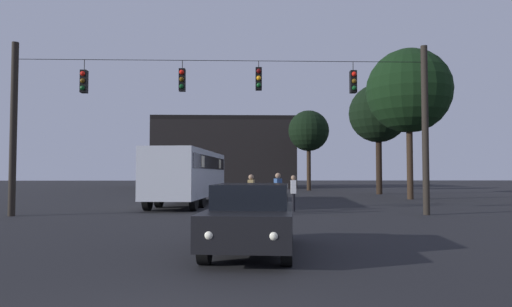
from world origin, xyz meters
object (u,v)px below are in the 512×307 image
tree_left_silhouette (309,131)px  tree_behind_building (378,114)px  tree_right_far (409,91)px  city_bus (189,172)px  pedestrian_crossing_left (278,191)px  car_near_right (252,216)px  pedestrian_crossing_center (293,191)px  pedestrian_crossing_right (251,192)px

tree_left_silhouette → tree_behind_building: tree_behind_building is taller
tree_left_silhouette → tree_right_far: size_ratio=0.80×
city_bus → pedestrian_crossing_left: (4.52, -6.36, -0.85)m
car_near_right → tree_left_silhouette: bearing=79.6°
pedestrian_crossing_center → pedestrian_crossing_right: size_ratio=0.97×
pedestrian_crossing_center → pedestrian_crossing_right: pedestrian_crossing_right is taller
pedestrian_crossing_left → pedestrian_crossing_center: pedestrian_crossing_left is taller
city_bus → pedestrian_crossing_right: size_ratio=6.52×
pedestrian_crossing_right → tree_right_far: bearing=44.3°
tree_behind_building → tree_left_silhouette: bearing=118.9°
car_near_right → pedestrian_crossing_right: bearing=89.0°
city_bus → car_near_right: size_ratio=2.50×
tree_behind_building → pedestrian_crossing_center: bearing=-118.4°
pedestrian_crossing_right → car_near_right: bearing=-91.0°
pedestrian_crossing_center → tree_behind_building: (9.24, 17.07, 5.91)m
pedestrian_crossing_left → tree_behind_building: bearing=61.7°
pedestrian_crossing_center → city_bus: bearing=139.1°
tree_right_far → car_near_right: bearing=-118.9°
pedestrian_crossing_right → city_bus: bearing=119.5°
pedestrian_crossing_left → tree_left_silhouette: tree_left_silhouette is taller
car_near_right → pedestrian_crossing_right: (0.16, 9.55, 0.18)m
pedestrian_crossing_center → tree_right_far: size_ratio=0.16×
city_bus → tree_left_silhouette: 23.59m
pedestrian_crossing_center → tree_right_far: tree_right_far is taller
pedestrian_crossing_right → pedestrian_crossing_center: bearing=33.3°
tree_left_silhouette → tree_right_far: tree_right_far is taller
car_near_right → tree_right_far: tree_right_far is taller
city_bus → car_near_right: bearing=-78.3°
city_bus → pedestrian_crossing_center: (5.37, -4.64, -0.92)m
tree_behind_building → car_near_right: bearing=-112.2°
tree_behind_building → tree_right_far: size_ratio=0.91×
pedestrian_crossing_center → car_near_right: bearing=-101.2°
pedestrian_crossing_right → tree_behind_building: bearing=58.6°
city_bus → pedestrian_crossing_left: 7.84m
pedestrian_crossing_right → tree_behind_building: 22.33m
pedestrian_crossing_center → tree_left_silhouette: (4.52, 25.63, 5.20)m
tree_left_silhouette → car_near_right: bearing=-100.4°
tree_behind_building → tree_right_far: (-0.18, -7.58, 0.56)m
pedestrian_crossing_center → tree_behind_building: size_ratio=0.18×
pedestrian_crossing_right → tree_right_far: tree_right_far is taller
tree_left_silhouette → pedestrian_crossing_left: bearing=-101.1°
pedestrian_crossing_center → tree_behind_building: tree_behind_building is taller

